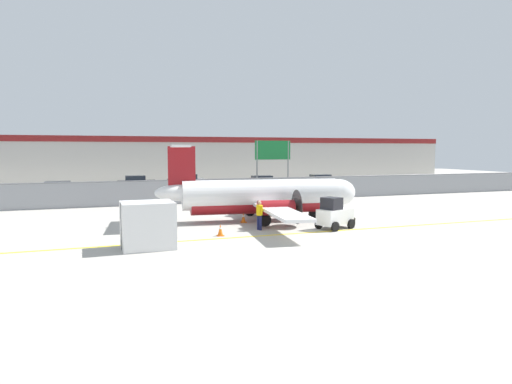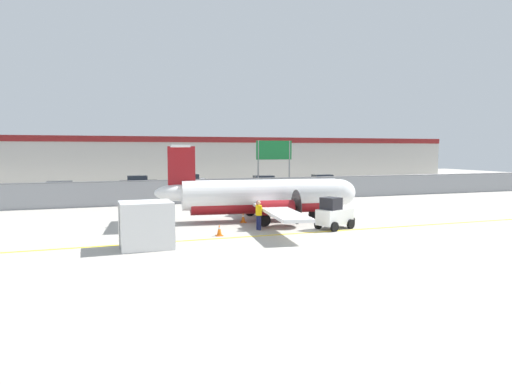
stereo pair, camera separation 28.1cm
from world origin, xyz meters
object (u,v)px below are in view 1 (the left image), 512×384
(parked_car_1, at_px, (136,183))
(parked_car_3, at_px, (263,182))
(traffic_cone_near_right, at_px, (220,230))
(parked_car_2, at_px, (186,181))
(cargo_container, at_px, (148,225))
(baggage_tug, at_px, (335,214))
(ground_crew_worker, at_px, (259,214))
(traffic_cone_near_left, at_px, (243,218))
(parked_car_4, at_px, (319,181))
(commuter_airplane, at_px, (265,196))
(highway_sign, at_px, (273,155))
(parked_car_0, at_px, (57,190))

(parked_car_1, xyz_separation_m, parked_car_3, (13.65, -4.76, 0.00))
(traffic_cone_near_right, xyz_separation_m, parked_car_2, (4.11, 30.84, 0.58))
(cargo_container, relative_size, traffic_cone_near_right, 3.81)
(baggage_tug, bearing_deg, ground_crew_worker, 143.34)
(traffic_cone_near_left, relative_size, parked_car_2, 0.15)
(parked_car_4, bearing_deg, parked_car_1, -9.40)
(parked_car_2, bearing_deg, baggage_tug, 94.39)
(parked_car_3, bearing_deg, commuter_airplane, -105.50)
(parked_car_4, relative_size, highway_sign, 0.78)
(cargo_container, distance_m, traffic_cone_near_right, 4.47)
(cargo_container, relative_size, parked_car_0, 0.58)
(traffic_cone_near_right, height_order, parked_car_2, parked_car_2)
(baggage_tug, xyz_separation_m, highway_sign, (2.94, 17.19, 3.28))
(traffic_cone_near_right, distance_m, parked_car_4, 31.35)
(baggage_tug, relative_size, parked_car_1, 0.60)
(parked_car_1, distance_m, parked_car_3, 14.46)
(ground_crew_worker, distance_m, parked_car_4, 29.00)
(commuter_airplane, distance_m, traffic_cone_near_right, 6.04)
(commuter_airplane, xyz_separation_m, traffic_cone_near_right, (-4.14, -4.20, -1.29))
(cargo_container, distance_m, parked_car_0, 25.07)
(ground_crew_worker, distance_m, parked_car_2, 29.87)
(parked_car_1, height_order, parked_car_2, same)
(commuter_airplane, bearing_deg, traffic_cone_near_right, -127.62)
(commuter_airplane, relative_size, ground_crew_worker, 9.46)
(parked_car_2, bearing_deg, traffic_cone_near_left, 85.98)
(commuter_airplane, bearing_deg, traffic_cone_near_left, -161.96)
(commuter_airplane, bearing_deg, cargo_container, -136.74)
(baggage_tug, height_order, cargo_container, cargo_container)
(baggage_tug, bearing_deg, parked_car_1, 83.99)
(ground_crew_worker, xyz_separation_m, highway_sign, (7.23, 16.08, 3.19))
(baggage_tug, bearing_deg, parked_car_3, 56.82)
(parked_car_2, relative_size, highway_sign, 0.77)
(parked_car_1, height_order, parked_car_3, same)
(parked_car_2, bearing_deg, parked_car_3, 143.53)
(parked_car_0, bearing_deg, commuter_airplane, 127.18)
(commuter_airplane, distance_m, ground_crew_worker, 3.60)
(parked_car_2, relative_size, parked_car_3, 0.98)
(parked_car_3, bearing_deg, parked_car_4, 2.24)
(commuter_airplane, bearing_deg, ground_crew_worker, -108.59)
(commuter_airplane, relative_size, cargo_container, 6.59)
(highway_sign, bearing_deg, parked_car_3, 75.96)
(cargo_container, height_order, traffic_cone_near_right, cargo_container)
(parked_car_1, xyz_separation_m, parked_car_2, (5.88, 0.83, 0.00))
(highway_sign, bearing_deg, traffic_cone_near_left, -118.85)
(traffic_cone_near_left, xyz_separation_m, traffic_cone_near_right, (-2.58, -3.90, 0.00))
(ground_crew_worker, relative_size, parked_car_2, 0.40)
(ground_crew_worker, xyz_separation_m, parked_car_0, (-12.26, 21.63, -0.06))
(parked_car_2, bearing_deg, parked_car_4, 157.61)
(parked_car_3, bearing_deg, baggage_tug, -96.40)
(parked_car_2, bearing_deg, commuter_airplane, 89.29)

